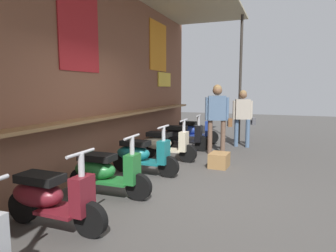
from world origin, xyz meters
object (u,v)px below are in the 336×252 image
(scooter_maroon, at_px, (49,197))
(shopper_with_handbag, at_px, (243,113))
(scooter_teal, at_px, (141,154))
(merchandise_crate, at_px, (219,160))
(shopper_browsing, at_px, (218,112))
(scooter_green, at_px, (104,171))
(scooter_blue, at_px, (193,130))
(scooter_black, at_px, (181,136))
(scooter_cream, at_px, (164,144))

(scooter_maroon, bearing_deg, shopper_with_handbag, 76.10)
(scooter_teal, relative_size, merchandise_crate, 2.99)
(scooter_maroon, xyz_separation_m, merchandise_crate, (3.46, -1.32, -0.24))
(scooter_maroon, height_order, shopper_browsing, shopper_browsing)
(scooter_green, bearing_deg, shopper_with_handbag, 71.06)
(scooter_maroon, relative_size, shopper_browsing, 0.80)
(scooter_maroon, xyz_separation_m, scooter_teal, (2.43, -0.00, 0.00))
(scooter_green, relative_size, scooter_teal, 1.00)
(scooter_blue, bearing_deg, scooter_green, -92.29)
(scooter_blue, height_order, shopper_with_handbag, shopper_with_handbag)
(scooter_teal, height_order, merchandise_crate, scooter_teal)
(scooter_black, relative_size, merchandise_crate, 2.99)
(scooter_green, distance_m, shopper_browsing, 3.75)
(scooter_green, height_order, shopper_with_handbag, shopper_with_handbag)
(shopper_browsing, bearing_deg, shopper_with_handbag, -37.97)
(merchandise_crate, bearing_deg, shopper_with_handbag, -3.99)
(scooter_green, xyz_separation_m, shopper_browsing, (3.54, -1.01, 0.69))
(scooter_cream, bearing_deg, shopper_with_handbag, 56.41)
(scooter_green, xyz_separation_m, scooter_teal, (1.26, -0.00, 0.00))
(scooter_green, xyz_separation_m, scooter_cream, (2.45, 0.00, 0.00))
(merchandise_crate, bearing_deg, scooter_green, 150.06)
(scooter_blue, distance_m, merchandise_crate, 2.85)
(scooter_maroon, relative_size, merchandise_crate, 2.98)
(scooter_teal, distance_m, scooter_blue, 3.55)
(scooter_teal, distance_m, merchandise_crate, 1.69)
(scooter_black, relative_size, shopper_with_handbag, 0.87)
(scooter_maroon, height_order, scooter_teal, same)
(scooter_teal, distance_m, shopper_with_handbag, 3.81)
(scooter_teal, xyz_separation_m, shopper_with_handbag, (3.46, -1.49, 0.58))
(shopper_browsing, relative_size, merchandise_crate, 3.73)
(shopper_with_handbag, height_order, merchandise_crate, shopper_with_handbag)
(scooter_cream, bearing_deg, scooter_teal, -90.25)
(scooter_teal, relative_size, scooter_blue, 1.00)
(scooter_black, bearing_deg, scooter_maroon, -94.30)
(scooter_blue, bearing_deg, scooter_teal, -92.29)
(scooter_blue, bearing_deg, scooter_maroon, -92.29)
(scooter_black, bearing_deg, scooter_green, -94.30)
(scooter_green, distance_m, shopper_with_handbag, 4.99)
(scooter_cream, distance_m, shopper_with_handbag, 2.78)
(scooter_black, distance_m, shopper_with_handbag, 1.92)
(scooter_maroon, bearing_deg, shopper_browsing, 78.21)
(merchandise_crate, bearing_deg, scooter_blue, 27.75)
(scooter_cream, height_order, scooter_black, same)
(scooter_green, xyz_separation_m, shopper_with_handbag, (4.72, -1.49, 0.58))
(scooter_blue, xyz_separation_m, shopper_browsing, (-1.27, -1.01, 0.69))
(scooter_green, bearing_deg, scooter_maroon, -91.41)
(scooter_blue, distance_m, shopper_browsing, 1.76)
(scooter_black, bearing_deg, shopper_browsing, -11.54)
(scooter_blue, bearing_deg, scooter_black, -92.28)
(scooter_cream, xyz_separation_m, scooter_black, (1.22, -0.00, 0.00))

